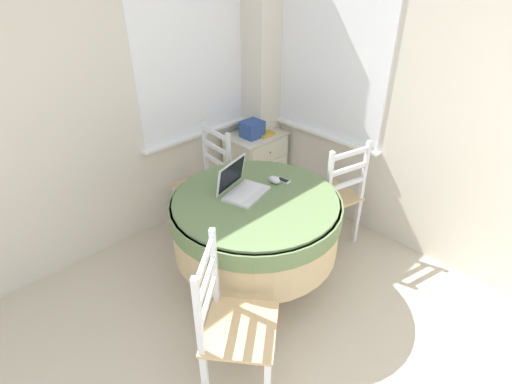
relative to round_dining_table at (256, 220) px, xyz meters
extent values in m
cube|color=beige|center=(-1.04, 1.22, 0.69)|extent=(4.57, 0.06, 2.55)
cube|color=white|center=(0.41, 1.19, 0.91)|extent=(1.10, 0.01, 1.42)
cube|color=white|center=(0.41, 1.16, 0.18)|extent=(1.18, 0.07, 0.02)
cube|color=white|center=(1.23, 0.36, 0.91)|extent=(0.01, 1.10, 1.42)
cube|color=white|center=(1.21, 0.36, 0.18)|extent=(0.07, 1.18, 0.02)
cube|color=beige|center=(1.10, 1.05, 0.69)|extent=(0.28, 0.28, 2.55)
cylinder|color=#4C3D2D|center=(0.00, 0.00, -0.57)|extent=(0.36, 0.36, 0.03)
cylinder|color=#4C3D2D|center=(0.00, 0.00, -0.19)|extent=(0.11, 0.11, 0.72)
cylinder|color=tan|center=(0.00, 0.00, -0.03)|extent=(1.17, 1.17, 0.40)
cylinder|color=#607A4C|center=(0.00, 0.00, 0.10)|extent=(1.19, 1.19, 0.12)
cylinder|color=#607A4C|center=(0.00, 0.00, 0.17)|extent=(1.14, 1.14, 0.02)
cube|color=silver|center=(-0.01, 0.08, 0.19)|extent=(0.36, 0.29, 0.02)
cube|color=silver|center=(-0.02, 0.09, 0.20)|extent=(0.30, 0.20, 0.00)
cube|color=silver|center=(-0.05, 0.20, 0.30)|extent=(0.32, 0.13, 0.21)
cube|color=black|center=(-0.04, 0.19, 0.31)|extent=(0.28, 0.11, 0.18)
ellipsoid|color=silver|center=(0.24, 0.06, 0.21)|extent=(0.06, 0.10, 0.05)
cube|color=#B2B7BC|center=(0.31, 0.03, 0.19)|extent=(0.06, 0.12, 0.01)
cube|color=black|center=(0.31, 0.03, 0.19)|extent=(0.05, 0.09, 0.00)
cube|color=tan|center=(0.14, 0.82, -0.14)|extent=(0.43, 0.45, 0.02)
cube|color=silver|center=(-0.01, 1.02, -0.37)|extent=(0.04, 0.04, 0.44)
cube|color=silver|center=(-0.04, 0.66, -0.37)|extent=(0.04, 0.04, 0.44)
cube|color=silver|center=(0.33, 0.99, -0.37)|extent=(0.04, 0.04, 0.44)
cube|color=silver|center=(0.30, 0.62, -0.37)|extent=(0.04, 0.04, 0.44)
cube|color=silver|center=(0.33, 0.99, 0.13)|extent=(0.03, 0.03, 0.51)
cube|color=silver|center=(0.30, 0.62, 0.13)|extent=(0.03, 0.03, 0.51)
cube|color=silver|center=(0.31, 0.80, 0.32)|extent=(0.06, 0.36, 0.04)
cube|color=silver|center=(0.31, 0.80, 0.19)|extent=(0.06, 0.36, 0.04)
cube|color=silver|center=(0.31, 0.80, 0.06)|extent=(0.06, 0.36, 0.04)
cube|color=tan|center=(0.83, -0.04, -0.14)|extent=(0.49, 0.47, 0.02)
cube|color=silver|center=(1.05, 0.08, -0.37)|extent=(0.04, 0.04, 0.44)
cube|color=silver|center=(0.69, 0.16, -0.37)|extent=(0.04, 0.04, 0.44)
cube|color=silver|center=(0.97, -0.25, -0.37)|extent=(0.04, 0.04, 0.44)
cube|color=silver|center=(0.62, -0.16, -0.37)|extent=(0.04, 0.04, 0.44)
cube|color=silver|center=(0.97, -0.25, 0.13)|extent=(0.04, 0.04, 0.51)
cube|color=silver|center=(0.62, -0.16, 0.13)|extent=(0.04, 0.04, 0.51)
cube|color=silver|center=(0.79, -0.21, 0.32)|extent=(0.36, 0.10, 0.04)
cube|color=silver|center=(0.79, -0.21, 0.19)|extent=(0.36, 0.10, 0.04)
cube|color=silver|center=(0.79, -0.21, 0.06)|extent=(0.36, 0.10, 0.04)
cube|color=tan|center=(-0.64, -0.54, -0.14)|extent=(0.57, 0.56, 0.02)
cube|color=silver|center=(-0.39, -0.56, -0.37)|extent=(0.05, 0.05, 0.44)
cube|color=silver|center=(-0.89, -0.52, -0.37)|extent=(0.05, 0.05, 0.44)
cube|color=silver|center=(-0.60, -0.29, -0.37)|extent=(0.05, 0.05, 0.44)
cube|color=silver|center=(-0.89, -0.52, 0.13)|extent=(0.04, 0.04, 0.51)
cube|color=silver|center=(-0.60, -0.29, 0.13)|extent=(0.04, 0.04, 0.51)
cube|color=silver|center=(-0.74, -0.41, 0.32)|extent=(0.30, 0.25, 0.04)
cube|color=silver|center=(-0.74, -0.41, 0.19)|extent=(0.30, 0.25, 0.04)
cube|color=silver|center=(-0.74, -0.41, 0.06)|extent=(0.30, 0.25, 0.04)
cube|color=silver|center=(0.93, 0.96, -0.26)|extent=(0.54, 0.39, 0.65)
cube|color=silver|center=(0.93, 0.96, 0.08)|extent=(0.56, 0.41, 0.02)
cube|color=white|center=(0.93, 0.76, -0.04)|extent=(0.47, 0.01, 0.18)
sphere|color=olive|center=(0.93, 0.75, -0.04)|extent=(0.02, 0.02, 0.02)
cube|color=white|center=(0.93, 0.76, -0.26)|extent=(0.47, 0.01, 0.18)
sphere|color=olive|center=(0.93, 0.75, -0.26)|extent=(0.02, 0.02, 0.02)
cube|color=white|center=(0.93, 0.76, -0.47)|extent=(0.47, 0.01, 0.18)
sphere|color=olive|center=(0.93, 0.75, -0.47)|extent=(0.02, 0.02, 0.02)
cube|color=#2D4C93|center=(0.87, 0.94, 0.17)|extent=(0.19, 0.17, 0.16)
cube|color=gold|center=(0.98, 0.93, 0.10)|extent=(0.16, 0.23, 0.02)
camera|label=1|loc=(-1.61, -1.65, 1.63)|focal=28.00mm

